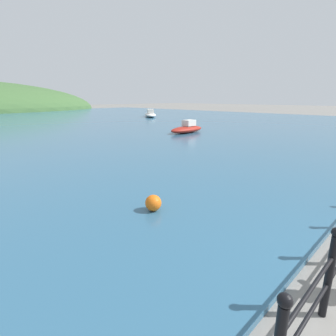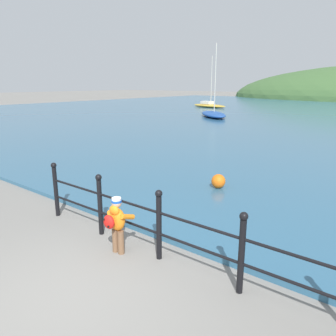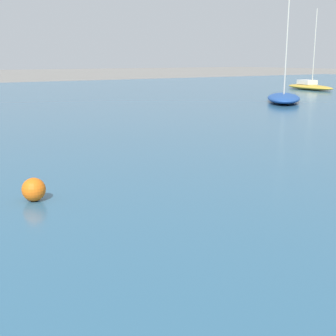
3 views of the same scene
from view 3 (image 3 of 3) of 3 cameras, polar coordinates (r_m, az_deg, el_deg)
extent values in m
ellipsoid|color=#1E4793|center=(25.44, 13.91, 8.29)|extent=(4.59, 4.62, 0.45)
cylinder|color=beige|center=(25.14, 14.30, 14.84)|extent=(0.07, 0.07, 5.35)
ellipsoid|color=gold|center=(36.66, 16.90, 9.42)|extent=(5.09, 2.67, 0.36)
cube|color=silver|center=(36.93, 16.59, 10.00)|extent=(1.53, 1.17, 0.33)
cylinder|color=beige|center=(36.41, 17.44, 13.87)|extent=(0.07, 0.07, 5.34)
sphere|color=orange|center=(7.76, -16.05, -2.53)|extent=(0.38, 0.38, 0.38)
camera|label=1|loc=(11.10, -45.15, 11.01)|focal=28.00mm
camera|label=2|loc=(6.08, -95.19, 3.94)|focal=35.00mm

